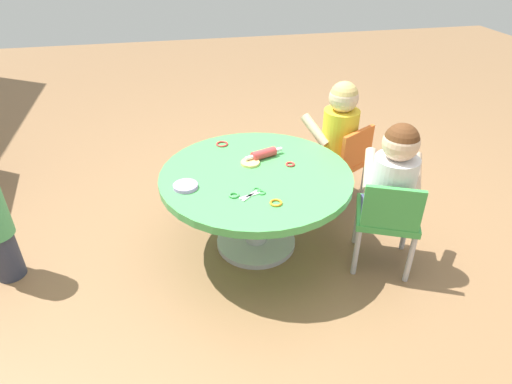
% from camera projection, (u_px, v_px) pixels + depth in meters
% --- Properties ---
extents(ground_plane, '(10.00, 10.00, 0.00)m').
position_uv_depth(ground_plane, '(256.00, 243.00, 2.45)').
color(ground_plane, olive).
extents(craft_table, '(0.99, 0.99, 0.46)m').
position_uv_depth(craft_table, '(256.00, 189.00, 2.26)').
color(craft_table, silver).
rests_on(craft_table, ground).
extents(child_chair_left, '(0.40, 0.40, 0.54)m').
position_uv_depth(child_chair_left, '(387.00, 217.00, 2.14)').
color(child_chair_left, '#B7B7BC').
rests_on(child_chair_left, ground).
extents(seated_child_left, '(0.43, 0.39, 0.51)m').
position_uv_depth(seated_child_left, '(395.00, 174.00, 2.06)').
color(seated_child_left, '#3F4772').
rests_on(seated_child_left, ground).
extents(child_chair_right, '(0.41, 0.41, 0.54)m').
position_uv_depth(child_chair_right, '(341.00, 160.00, 2.65)').
color(child_chair_right, '#B7B7BC').
rests_on(child_chair_right, ground).
extents(seated_child_right, '(0.43, 0.41, 0.51)m').
position_uv_depth(seated_child_right, '(340.00, 124.00, 2.55)').
color(seated_child_right, '#3F4772').
rests_on(seated_child_right, ground).
extents(rolling_pin, '(0.10, 0.22, 0.05)m').
position_uv_depth(rolling_pin, '(264.00, 154.00, 2.33)').
color(rolling_pin, '#D83F3F').
rests_on(rolling_pin, craft_table).
extents(craft_scissors, '(0.11, 0.14, 0.01)m').
position_uv_depth(craft_scissors, '(255.00, 193.00, 2.04)').
color(craft_scissors, silver).
rests_on(craft_scissors, craft_table).
extents(playdough_blob_0, '(0.12, 0.12, 0.02)m').
position_uv_depth(playdough_blob_0, '(185.00, 186.00, 2.08)').
color(playdough_blob_0, '#CC99E5').
rests_on(playdough_blob_0, craft_table).
extents(playdough_blob_1, '(0.10, 0.10, 0.01)m').
position_uv_depth(playdough_blob_1, '(250.00, 163.00, 2.28)').
color(playdough_blob_1, '#F2CC72').
rests_on(playdough_blob_1, craft_table).
extents(cookie_cutter_0, '(0.07, 0.07, 0.01)m').
position_uv_depth(cookie_cutter_0, '(222.00, 144.00, 2.48)').
color(cookie_cutter_0, red).
rests_on(cookie_cutter_0, craft_table).
extents(cookie_cutter_1, '(0.06, 0.06, 0.01)m').
position_uv_depth(cookie_cutter_1, '(276.00, 203.00, 1.97)').
color(cookie_cutter_1, orange).
rests_on(cookie_cutter_1, craft_table).
extents(cookie_cutter_2, '(0.05, 0.05, 0.01)m').
position_uv_depth(cookie_cutter_2, '(234.00, 195.00, 2.02)').
color(cookie_cutter_2, '#4CB259').
rests_on(cookie_cutter_2, craft_table).
extents(cookie_cutter_3, '(0.05, 0.05, 0.01)m').
position_uv_depth(cookie_cutter_3, '(290.00, 164.00, 2.28)').
color(cookie_cutter_3, red).
rests_on(cookie_cutter_3, craft_table).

